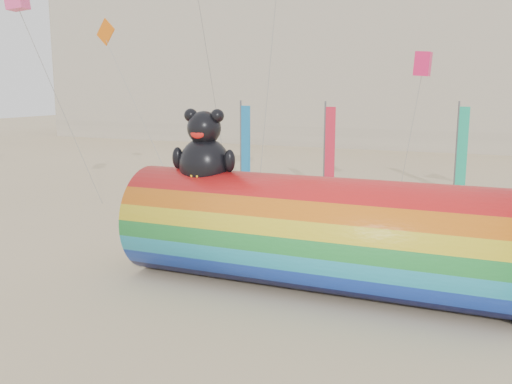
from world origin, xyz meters
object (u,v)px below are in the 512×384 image
at_px(hotel_building, 310,47).
at_px(windsock_assembly, 315,230).
at_px(kite_handler, 387,247).
at_px(fabric_bundle, 365,284).

relative_size(hotel_building, windsock_assembly, 5.16).
bearing_deg(kite_handler, fabric_bundle, 86.44).
distance_m(windsock_assembly, fabric_bundle, 2.22).
height_order(hotel_building, fabric_bundle, hotel_building).
distance_m(hotel_building, kite_handler, 48.07).
xyz_separation_m(hotel_building, windsock_assembly, (15.28, -46.47, -8.52)).
distance_m(hotel_building, fabric_bundle, 50.02).
bearing_deg(kite_handler, windsock_assembly, 58.74).
distance_m(windsock_assembly, kite_handler, 3.17).
xyz_separation_m(hotel_building, kite_handler, (16.96, -43.96, -9.50)).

